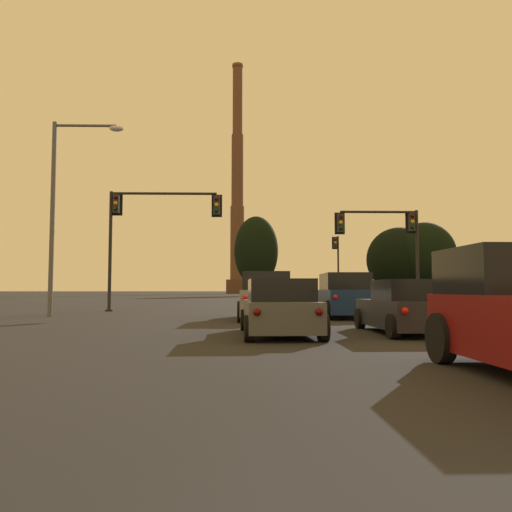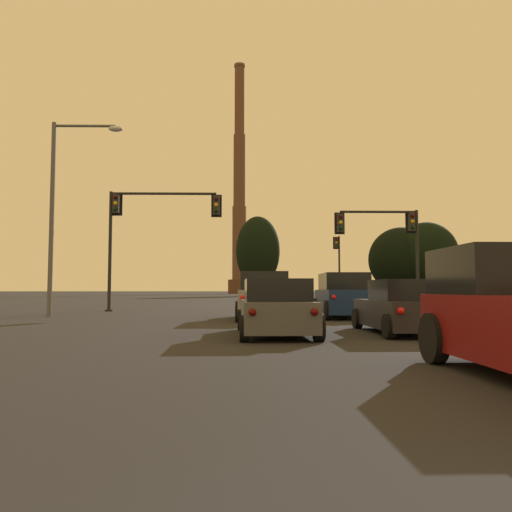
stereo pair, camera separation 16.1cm
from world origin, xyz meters
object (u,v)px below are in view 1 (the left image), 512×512
(traffic_light_overhead_left, at_px, (147,219))
(smokestack, at_px, (237,202))
(suv_center_lane_front, at_px, (265,296))
(suv_right_lane_front, at_px, (345,296))
(hatchback_center_lane_second, at_px, (279,309))
(traffic_light_far_right, at_px, (337,259))
(traffic_light_overhead_right, at_px, (390,234))
(street_lamp, at_px, (64,196))
(hatchback_right_lane_second, at_px, (406,309))

(traffic_light_overhead_left, height_order, smokestack, smokestack)
(suv_center_lane_front, distance_m, suv_right_lane_front, 3.61)
(hatchback_center_lane_second, relative_size, traffic_light_far_right, 0.64)
(smokestack, bearing_deg, traffic_light_overhead_right, -84.42)
(hatchback_center_lane_second, xyz_separation_m, street_lamp, (-8.88, 9.15, 4.62))
(street_lamp, relative_size, smokestack, 0.14)
(suv_center_lane_front, distance_m, traffic_light_overhead_right, 11.44)
(traffic_light_overhead_left, bearing_deg, suv_right_lane_front, -32.41)
(traffic_light_overhead_left, bearing_deg, traffic_light_far_right, 57.22)
(suv_right_lane_front, height_order, traffic_light_far_right, traffic_light_far_right)
(traffic_light_overhead_right, xyz_separation_m, street_lamp, (-16.19, -5.87, 0.98))
(traffic_light_overhead_right, bearing_deg, traffic_light_overhead_left, -176.56)
(traffic_light_overhead_right, bearing_deg, smokestack, 95.58)
(traffic_light_overhead_right, height_order, traffic_light_overhead_left, traffic_light_overhead_left)
(traffic_light_far_right, distance_m, traffic_light_overhead_right, 21.80)
(suv_right_lane_front, bearing_deg, hatchback_center_lane_second, -110.76)
(suv_center_lane_front, bearing_deg, traffic_light_far_right, 74.94)
(hatchback_right_lane_second, bearing_deg, traffic_light_overhead_left, 124.57)
(traffic_light_overhead_left, bearing_deg, traffic_light_overhead_right, 3.44)
(suv_right_lane_front, distance_m, smokestack, 113.66)
(suv_center_lane_front, xyz_separation_m, smokestack, (-2.80, 112.23, 23.48))
(traffic_light_far_right, bearing_deg, suv_right_lane_front, -99.94)
(traffic_light_overhead_left, bearing_deg, suv_center_lane_front, -49.83)
(suv_right_lane_front, distance_m, street_lamp, 13.02)
(hatchback_center_lane_second, relative_size, traffic_light_overhead_left, 0.64)
(hatchback_center_lane_second, bearing_deg, street_lamp, 132.34)
(smokestack, bearing_deg, hatchback_right_lane_second, -86.95)
(traffic_light_overhead_right, xyz_separation_m, traffic_light_overhead_left, (-13.49, -0.81, 0.69))
(hatchback_right_lane_second, bearing_deg, traffic_light_far_right, 81.66)
(traffic_light_far_right, bearing_deg, traffic_light_overhead_right, -92.76)
(suv_right_lane_front, xyz_separation_m, smokestack, (-6.21, 111.03, 23.48))
(hatchback_right_lane_second, xyz_separation_m, smokestack, (-6.33, 118.65, 23.71))
(hatchback_right_lane_second, xyz_separation_m, suv_right_lane_front, (-0.12, 7.62, 0.23))
(hatchback_right_lane_second, height_order, traffic_light_far_right, traffic_light_far_right)
(traffic_light_overhead_right, relative_size, street_lamp, 0.66)
(suv_center_lane_front, height_order, traffic_light_far_right, traffic_light_far_right)
(suv_center_lane_front, distance_m, traffic_light_overhead_left, 10.33)
(hatchback_center_lane_second, bearing_deg, traffic_light_overhead_right, 62.26)
(hatchback_center_lane_second, height_order, hatchback_right_lane_second, same)
(suv_center_lane_front, xyz_separation_m, suv_right_lane_front, (3.41, 1.20, 0.00))
(hatchback_center_lane_second, xyz_separation_m, suv_center_lane_front, (-0.07, 6.96, 0.23))
(traffic_light_far_right, height_order, smokestack, smokestack)
(hatchback_center_lane_second, bearing_deg, smokestack, 89.57)
(hatchback_center_lane_second, bearing_deg, suv_right_lane_front, 65.96)
(traffic_light_overhead_left, xyz_separation_m, smokestack, (3.31, 104.99, 19.38))
(hatchback_right_lane_second, relative_size, suv_center_lane_front, 0.84)
(hatchback_right_lane_second, bearing_deg, street_lamp, 144.45)
(hatchback_center_lane_second, distance_m, suv_right_lane_front, 8.82)
(street_lamp, distance_m, smokestack, 111.85)
(hatchback_right_lane_second, height_order, street_lamp, street_lamp)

